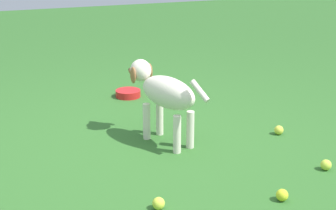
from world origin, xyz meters
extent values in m
plane|color=#2D6026|center=(0.00, 0.00, 0.00)|extent=(14.00, 14.00, 0.00)
ellipsoid|color=silver|center=(-0.11, 0.25, 0.36)|extent=(0.51, 0.34, 0.21)
cylinder|color=silver|center=(-0.23, 0.14, 0.13)|extent=(0.05, 0.05, 0.26)
cylinder|color=silver|center=(-0.27, 0.25, 0.13)|extent=(0.05, 0.05, 0.26)
cylinder|color=silver|center=(0.06, 0.25, 0.13)|extent=(0.05, 0.05, 0.26)
cylinder|color=silver|center=(0.02, 0.36, 0.13)|extent=(0.05, 0.05, 0.26)
ellipsoid|color=silver|center=(-0.38, 0.15, 0.46)|extent=(0.20, 0.19, 0.16)
ellipsoid|color=#9E663D|center=(-0.44, 0.13, 0.44)|extent=(0.13, 0.10, 0.06)
sphere|color=black|center=(-0.49, 0.11, 0.44)|extent=(0.03, 0.03, 0.03)
ellipsoid|color=#9E663D|center=(-0.34, 0.08, 0.44)|extent=(0.06, 0.05, 0.12)
ellipsoid|color=#9E663D|center=(-0.39, 0.22, 0.44)|extent=(0.06, 0.05, 0.12)
cylinder|color=silver|center=(0.17, 0.35, 0.44)|extent=(0.16, 0.09, 0.12)
sphere|color=#C5DD42|center=(0.63, 0.99, 0.03)|extent=(0.07, 0.07, 0.07)
sphere|color=#CADC3F|center=(0.68, -0.11, 0.03)|extent=(0.07, 0.07, 0.07)
sphere|color=#CED141|center=(0.04, 1.04, 0.03)|extent=(0.07, 0.07, 0.07)
sphere|color=#CBD92B|center=(0.84, 0.53, 0.03)|extent=(0.07, 0.07, 0.07)
cylinder|color=red|center=(-1.19, 0.30, 0.03)|extent=(0.22, 0.22, 0.06)
camera|label=1|loc=(2.78, -0.89, 1.35)|focal=52.59mm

